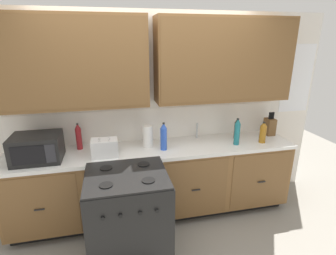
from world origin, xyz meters
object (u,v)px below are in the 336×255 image
object	(u,v)px
microwave	(37,148)
toaster	(105,148)
paper_towel_roll	(148,136)
bottle_red	(79,137)
bottle_dark	(237,129)
bottle_amber	(263,132)
bottle_teal	(237,132)
knife_block	(270,126)
bottle_blue	(164,137)
stove_range	(129,217)

from	to	relation	value
microwave	toaster	world-z (taller)	microwave
toaster	paper_towel_roll	size ratio (longest dim) A/B	1.08
bottle_red	bottle_dark	distance (m)	1.92
microwave	bottle_dark	world-z (taller)	microwave
bottle_amber	bottle_teal	xyz separation A→B (m)	(-0.34, 0.01, 0.03)
toaster	knife_block	bearing A→B (deg)	5.88
bottle_amber	knife_block	bearing A→B (deg)	43.82
bottle_amber	bottle_teal	distance (m)	0.34
paper_towel_roll	bottle_blue	world-z (taller)	bottle_blue
bottle_red	bottle_amber	bearing A→B (deg)	-7.33
microwave	bottle_teal	size ratio (longest dim) A/B	1.47
bottle_dark	microwave	bearing A→B (deg)	-176.57
stove_range	bottle_teal	size ratio (longest dim) A/B	2.92
paper_towel_roll	bottle_teal	distance (m)	1.06
stove_range	bottle_amber	size ratio (longest dim) A/B	3.60
paper_towel_roll	bottle_red	bearing A→B (deg)	172.09
microwave	bottle_teal	xyz separation A→B (m)	(2.22, -0.05, 0.02)
toaster	bottle_blue	distance (m)	0.66
bottle_dark	bottle_amber	bearing A→B (deg)	-38.06
bottle_blue	stove_range	bearing A→B (deg)	-129.75
knife_block	bottle_dark	bearing A→B (deg)	-175.44
bottle_red	microwave	bearing A→B (deg)	-150.30
toaster	bottle_amber	distance (m)	1.88
toaster	bottle_red	bearing A→B (deg)	137.41
bottle_blue	bottle_teal	distance (m)	0.89
bottle_dark	bottle_teal	size ratio (longest dim) A/B	0.82
toaster	bottle_teal	distance (m)	1.54
bottle_amber	bottle_dark	distance (m)	0.32
paper_towel_roll	bottle_dark	bearing A→B (deg)	1.19
microwave	bottle_amber	world-z (taller)	microwave
microwave	paper_towel_roll	size ratio (longest dim) A/B	1.85
bottle_dark	toaster	bearing A→B (deg)	-173.73
stove_range	bottle_blue	bearing A→B (deg)	50.25
paper_towel_roll	knife_block	bearing A→B (deg)	2.21
bottle_amber	bottle_dark	size ratio (longest dim) A/B	0.98
microwave	bottle_amber	distance (m)	2.56
paper_towel_roll	stove_range	bearing A→B (deg)	-113.83
bottle_dark	bottle_blue	size ratio (longest dim) A/B	0.83
bottle_red	bottle_teal	distance (m)	1.85
paper_towel_roll	bottle_amber	world-z (taller)	bottle_amber
toaster	paper_towel_roll	xyz separation A→B (m)	(0.49, 0.16, 0.03)
microwave	bottle_blue	distance (m)	1.33
toaster	bottle_amber	xyz separation A→B (m)	(1.88, -0.02, 0.03)
bottle_dark	bottle_blue	xyz separation A→B (m)	(-0.98, -0.15, 0.03)
knife_block	paper_towel_roll	distance (m)	1.63
bottle_teal	paper_towel_roll	bearing A→B (deg)	171.23
bottle_teal	stove_range	bearing A→B (deg)	-158.87
toaster	bottle_blue	size ratio (longest dim) A/B	0.87
stove_range	microwave	xyz separation A→B (m)	(-0.87, 0.57, 0.58)
bottle_blue	bottle_amber	bearing A→B (deg)	-2.19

